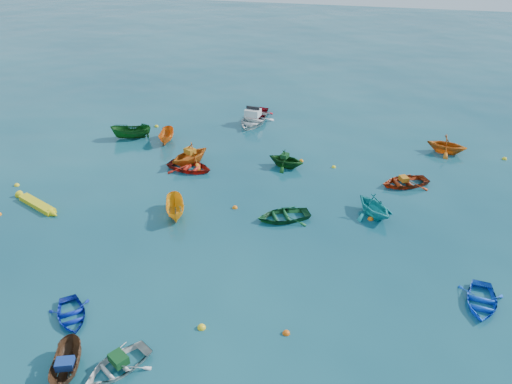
% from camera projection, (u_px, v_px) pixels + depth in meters
% --- Properties ---
extents(ground, '(160.00, 160.00, 0.00)m').
position_uv_depth(ground, '(235.00, 242.00, 27.42)').
color(ground, '#0A3A4B').
rests_on(ground, ground).
extents(dinghy_blue_sw, '(3.04, 3.15, 0.53)m').
position_uv_depth(dinghy_blue_sw, '(72.00, 318.00, 22.32)').
color(dinghy_blue_sw, '#0D24A3').
rests_on(dinghy_blue_sw, ground).
extents(dinghy_white_near, '(3.16, 3.42, 0.58)m').
position_uv_depth(dinghy_white_near, '(118.00, 369.00, 19.84)').
color(dinghy_white_near, silver).
rests_on(dinghy_white_near, ground).
extents(sampan_brown_mid, '(1.89, 2.89, 1.04)m').
position_uv_depth(sampan_brown_mid, '(69.00, 373.00, 19.66)').
color(sampan_brown_mid, '#55341E').
rests_on(sampan_brown_mid, ground).
extents(dinghy_blue_se, '(2.41, 3.12, 0.60)m').
position_uv_depth(dinghy_blue_se, '(480.00, 304.00, 23.08)').
color(dinghy_blue_se, blue).
rests_on(dinghy_blue_se, ground).
extents(dinghy_orange_w, '(3.97, 4.15, 1.69)m').
position_uv_depth(dinghy_orange_w, '(190.00, 164.00, 35.80)').
color(dinghy_orange_w, '#CF6313').
rests_on(dinghy_orange_w, ground).
extents(sampan_yellow_mid, '(2.15, 3.07, 1.11)m').
position_uv_depth(sampan_yellow_mid, '(176.00, 215.00, 29.82)').
color(sampan_yellow_mid, '#FFA416').
rests_on(sampan_yellow_mid, ground).
extents(dinghy_green_e, '(3.83, 3.43, 0.65)m').
position_uv_depth(dinghy_green_e, '(283.00, 219.00, 29.47)').
color(dinghy_green_e, '#135226').
rests_on(dinghy_green_e, ground).
extents(dinghy_cyan_se, '(3.65, 3.71, 1.48)m').
position_uv_depth(dinghy_cyan_se, '(373.00, 215.00, 29.83)').
color(dinghy_cyan_se, teal).
rests_on(dinghy_cyan_se, ground).
extents(dinghy_red_nw, '(3.64, 2.88, 0.68)m').
position_uv_depth(dinghy_red_nw, '(190.00, 170.00, 35.01)').
color(dinghy_red_nw, red).
rests_on(dinghy_red_nw, ground).
extents(sampan_orange_n, '(1.55, 2.86, 1.05)m').
position_uv_depth(sampan_orange_n, '(167.00, 142.00, 39.29)').
color(sampan_orange_n, orange).
rests_on(sampan_orange_n, ground).
extents(dinghy_green_n, '(3.07, 2.81, 1.37)m').
position_uv_depth(dinghy_green_n, '(286.00, 167.00, 35.45)').
color(dinghy_green_n, '#0F4112').
rests_on(dinghy_green_n, ground).
extents(dinghy_red_ne, '(3.92, 3.54, 0.67)m').
position_uv_depth(dinghy_red_ne, '(404.00, 185.00, 33.10)').
color(dinghy_red_ne, '#9D2C0D').
rests_on(dinghy_red_ne, ground).
extents(dinghy_red_far, '(2.68, 3.40, 0.64)m').
position_uv_depth(dinghy_red_far, '(257.00, 116.00, 44.12)').
color(dinghy_red_far, '#A40D19').
rests_on(dinghy_red_far, ground).
extents(dinghy_orange_far, '(3.35, 3.06, 1.51)m').
position_uv_depth(dinghy_orange_far, '(445.00, 153.00, 37.50)').
color(dinghy_orange_far, '#C75F12').
rests_on(dinghy_orange_far, ground).
extents(sampan_green_far, '(3.34, 2.18, 1.21)m').
position_uv_depth(sampan_green_far, '(132.00, 138.00, 39.84)').
color(sampan_green_far, '#114C14').
rests_on(sampan_green_far, ground).
extents(kayak_yellow, '(3.80, 2.12, 0.39)m').
position_uv_depth(kayak_yellow, '(38.00, 206.00, 30.71)').
color(kayak_yellow, yellow).
rests_on(kayak_yellow, ground).
extents(motorboat_white, '(3.41, 4.40, 1.44)m').
position_uv_depth(motorboat_white, '(253.00, 124.00, 42.58)').
color(motorboat_white, silver).
rests_on(motorboat_white, ground).
extents(tarp_green_a, '(0.92, 0.87, 0.36)m').
position_uv_depth(tarp_green_a, '(119.00, 359.00, 19.67)').
color(tarp_green_a, '#11451B').
rests_on(tarp_green_a, dinghy_white_near).
extents(tarp_blue_a, '(0.82, 0.72, 0.33)m').
position_uv_depth(tarp_blue_a, '(65.00, 364.00, 19.19)').
color(tarp_blue_a, navy).
rests_on(tarp_blue_a, sampan_brown_mid).
extents(tarp_orange_a, '(0.92, 0.85, 0.36)m').
position_uv_depth(tarp_orange_a, '(190.00, 151.00, 35.33)').
color(tarp_orange_a, orange).
rests_on(tarp_orange_a, dinghy_orange_w).
extents(tarp_green_b, '(0.60, 0.71, 0.30)m').
position_uv_depth(tarp_green_b, '(285.00, 156.00, 35.08)').
color(tarp_green_b, '#0F3F18').
rests_on(tarp_green_b, dinghy_green_n).
extents(tarp_orange_b, '(0.70, 0.77, 0.30)m').
position_uv_depth(tarp_orange_b, '(404.00, 179.00, 32.84)').
color(tarp_orange_b, '#C77114').
rests_on(tarp_orange_b, dinghy_red_ne).
extents(buoy_ye_a, '(0.37, 0.37, 0.37)m').
position_uv_depth(buoy_ye_a, '(202.00, 328.00, 21.77)').
color(buoy_ye_a, yellow).
rests_on(buoy_ye_a, ground).
extents(buoy_or_b, '(0.33, 0.33, 0.33)m').
position_uv_depth(buoy_or_b, '(286.00, 334.00, 21.49)').
color(buoy_or_b, '#F15B0D').
rests_on(buoy_or_b, ground).
extents(buoy_ye_b, '(0.34, 0.34, 0.34)m').
position_uv_depth(buoy_ye_b, '(17.00, 186.00, 33.01)').
color(buoy_ye_b, yellow).
rests_on(buoy_ye_b, ground).
extents(buoy_or_c, '(0.32, 0.32, 0.32)m').
position_uv_depth(buoy_or_c, '(235.00, 208.00, 30.53)').
color(buoy_or_c, orange).
rests_on(buoy_or_c, ground).
extents(buoy_ye_c, '(0.30, 0.30, 0.30)m').
position_uv_depth(buoy_ye_c, '(334.00, 167.00, 35.35)').
color(buoy_ye_c, yellow).
rests_on(buoy_ye_c, ground).
extents(buoy_or_d, '(0.35, 0.35, 0.35)m').
position_uv_depth(buoy_or_d, '(371.00, 219.00, 29.41)').
color(buoy_or_d, '#FF650D').
rests_on(buoy_or_d, ground).
extents(buoy_ye_d, '(0.35, 0.35, 0.35)m').
position_uv_depth(buoy_ye_d, '(156.00, 127.00, 41.98)').
color(buoy_ye_d, yellow).
rests_on(buoy_ye_d, ground).
extents(buoy_or_e, '(0.34, 0.34, 0.34)m').
position_uv_depth(buoy_or_e, '(301.00, 161.00, 36.20)').
color(buoy_or_e, orange).
rests_on(buoy_or_e, ground).
extents(buoy_ye_e, '(0.35, 0.35, 0.35)m').
position_uv_depth(buoy_ye_e, '(504.00, 159.00, 36.50)').
color(buoy_ye_e, yellow).
rests_on(buoy_ye_e, ground).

